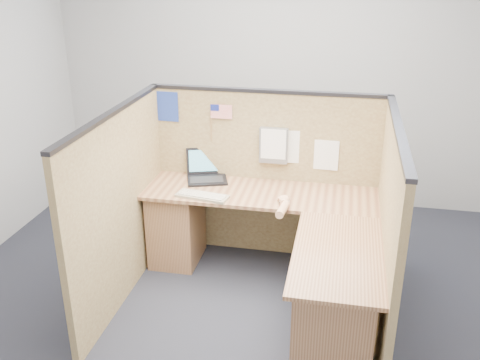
% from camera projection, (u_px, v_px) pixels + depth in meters
% --- Properties ---
extents(floor, '(5.00, 5.00, 0.00)m').
position_uv_depth(floor, '(244.00, 312.00, 4.15)').
color(floor, black).
rests_on(floor, ground).
extents(wall_back, '(5.00, 0.00, 5.00)m').
position_uv_depth(wall_back, '(286.00, 75.00, 5.64)').
color(wall_back, '#A2A4A7').
rests_on(wall_back, floor).
extents(cubicle_partitions, '(2.06, 1.83, 1.53)m').
position_uv_depth(cubicle_partitions, '(255.00, 200.00, 4.24)').
color(cubicle_partitions, brown).
rests_on(cubicle_partitions, floor).
extents(l_desk, '(1.95, 1.75, 0.73)m').
position_uv_depth(l_desk, '(274.00, 253.00, 4.22)').
color(l_desk, brown).
rests_on(l_desk, floor).
extents(laptop, '(0.41, 0.43, 0.25)m').
position_uv_depth(laptop, '(209.00, 172.00, 4.74)').
color(laptop, black).
rests_on(laptop, l_desk).
extents(keyboard, '(0.45, 0.21, 0.03)m').
position_uv_depth(keyboard, '(202.00, 196.00, 4.37)').
color(keyboard, gray).
rests_on(keyboard, l_desk).
extents(mouse, '(0.11, 0.08, 0.04)m').
position_uv_depth(mouse, '(284.00, 201.00, 4.27)').
color(mouse, silver).
rests_on(mouse, l_desk).
extents(hand_forearm, '(0.10, 0.34, 0.07)m').
position_uv_depth(hand_forearm, '(283.00, 206.00, 4.15)').
color(hand_forearm, tan).
rests_on(hand_forearm, l_desk).
extents(blue_poster, '(0.20, 0.01, 0.26)m').
position_uv_depth(blue_poster, '(167.00, 107.00, 4.67)').
color(blue_poster, navy).
rests_on(blue_poster, cubicle_partitions).
extents(american_flag, '(0.19, 0.01, 0.33)m').
position_uv_depth(american_flag, '(219.00, 113.00, 4.58)').
color(american_flag, olive).
rests_on(american_flag, cubicle_partitions).
extents(file_holder, '(0.24, 0.05, 0.31)m').
position_uv_depth(file_holder, '(274.00, 145.00, 4.58)').
color(file_holder, slate).
rests_on(file_holder, cubicle_partitions).
extents(paper_left, '(0.23, 0.03, 0.29)m').
position_uv_depth(paper_left, '(292.00, 147.00, 4.58)').
color(paper_left, white).
rests_on(paper_left, cubicle_partitions).
extents(paper_right, '(0.21, 0.01, 0.26)m').
position_uv_depth(paper_right, '(326.00, 155.00, 4.55)').
color(paper_right, white).
rests_on(paper_right, cubicle_partitions).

